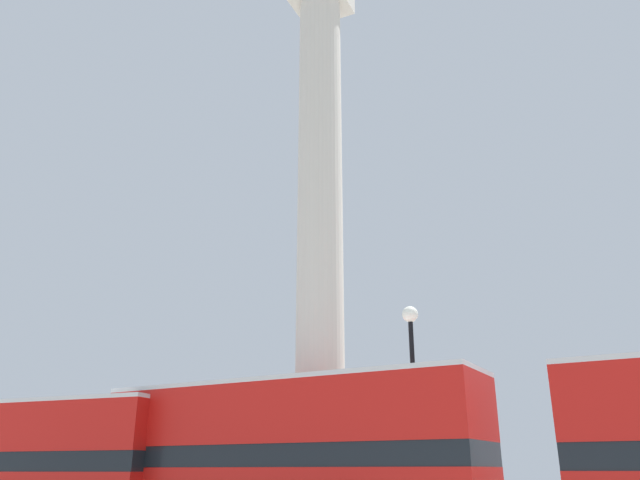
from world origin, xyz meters
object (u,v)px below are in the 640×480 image
monument_column (320,335)px  street_lamp (414,397)px  bus_b (16,464)px  bus_a (285,458)px

monument_column → street_lamp: 4.72m
bus_b → street_lamp: (12.13, 2.84, 1.76)m
bus_a → bus_b: bearing=-171.5°
street_lamp → monument_column: bearing=156.4°
bus_b → street_lamp: street_lamp is taller
bus_a → bus_b: 9.21m
bus_a → monument_column: bearing=106.0°
bus_a → street_lamp: size_ratio=1.63×
street_lamp → bus_a: bearing=-143.1°
bus_b → monument_column: bearing=24.0°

